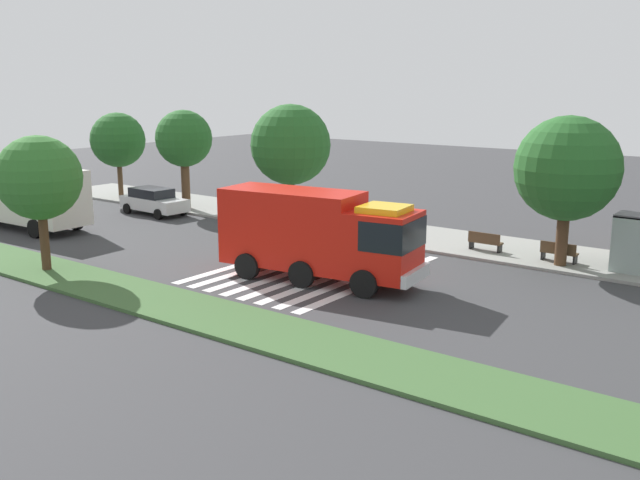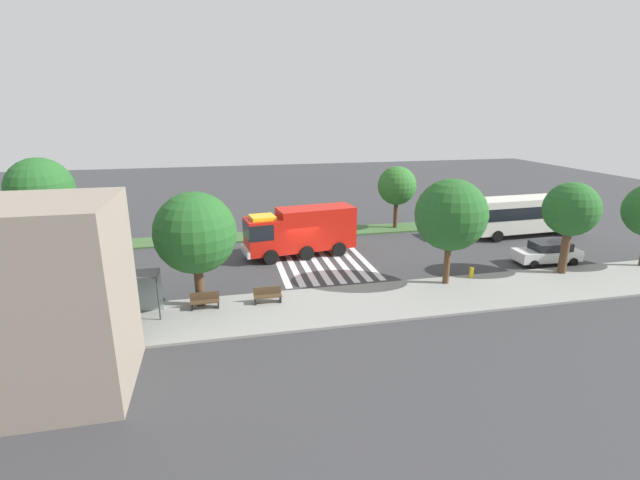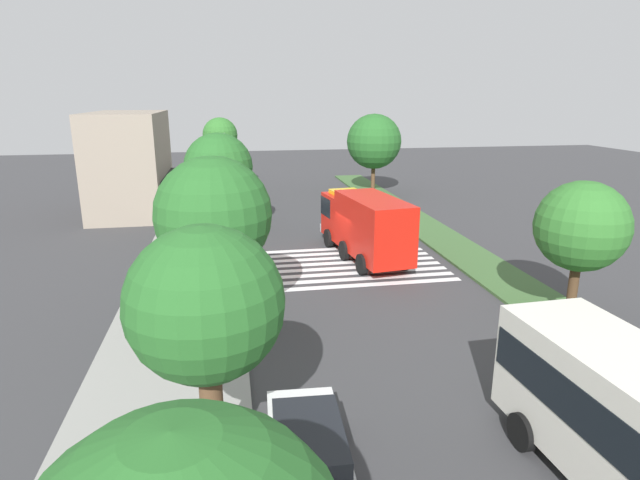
# 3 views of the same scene
# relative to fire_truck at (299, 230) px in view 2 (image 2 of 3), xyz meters

# --- Properties ---
(ground_plane) EXTENTS (120.00, 120.00, 0.00)m
(ground_plane) POSITION_rel_fire_truck_xyz_m (-0.17, 1.27, -2.04)
(ground_plane) COLOR #38383A
(sidewalk) EXTENTS (60.00, 5.29, 0.14)m
(sidewalk) POSITION_rel_fire_truck_xyz_m (-0.17, 9.68, -1.97)
(sidewalk) COLOR gray
(sidewalk) RESTS_ON ground_plane
(median_strip) EXTENTS (60.00, 3.00, 0.14)m
(median_strip) POSITION_rel_fire_truck_xyz_m (-0.17, -6.00, -1.97)
(median_strip) COLOR #3D6033
(median_strip) RESTS_ON ground_plane
(crosswalk) EXTENTS (6.75, 10.38, 0.01)m
(crosswalk) POSITION_rel_fire_truck_xyz_m (-1.38, 1.27, -2.03)
(crosswalk) COLOR silver
(crosswalk) RESTS_ON ground_plane
(fire_truck) EXTENTS (8.80, 3.58, 3.70)m
(fire_truck) POSITION_rel_fire_truck_xyz_m (0.00, 0.00, 0.00)
(fire_truck) COLOR red
(fire_truck) RESTS_ON ground_plane
(parked_car_west) EXTENTS (4.79, 2.23, 1.63)m
(parked_car_west) POSITION_rel_fire_truck_xyz_m (-17.37, 5.84, -1.19)
(parked_car_west) COLOR silver
(parked_car_west) RESTS_ON ground_plane
(transit_bus) EXTENTS (10.52, 3.22, 3.44)m
(transit_bus) POSITION_rel_fire_truck_xyz_m (-20.69, -1.33, 0.01)
(transit_bus) COLOR silver
(transit_bus) RESTS_ON ground_plane
(bus_stop_shelter) EXTENTS (3.50, 1.40, 2.46)m
(bus_stop_shelter) POSITION_rel_fire_truck_xyz_m (10.89, 8.56, -0.15)
(bus_stop_shelter) COLOR #4C4C51
(bus_stop_shelter) RESTS_ON sidewalk
(bench_near_shelter) EXTENTS (1.60, 0.50, 0.90)m
(bench_near_shelter) POSITION_rel_fire_truck_xyz_m (6.89, 8.55, -1.45)
(bench_near_shelter) COLOR #4C3823
(bench_near_shelter) RESTS_ON sidewalk
(bench_west_of_shelter) EXTENTS (1.60, 0.50, 0.90)m
(bench_west_of_shelter) POSITION_rel_fire_truck_xyz_m (3.36, 8.55, -1.45)
(bench_west_of_shelter) COLOR #4C3823
(bench_west_of_shelter) RESTS_ON sidewalk
(street_lamp) EXTENTS (0.36, 0.36, 5.94)m
(street_lamp) POSITION_rel_fire_truck_xyz_m (15.04, 7.63, 1.63)
(street_lamp) COLOR #2D2D30
(street_lamp) RESTS_ON sidewalk
(sidewalk_tree_west) EXTENTS (3.56, 3.56, 6.22)m
(sidewalk_tree_west) POSITION_rel_fire_truck_xyz_m (-16.83, 8.03, 2.48)
(sidewalk_tree_west) COLOR #513823
(sidewalk_tree_west) RESTS_ON sidewalk
(sidewalk_tree_center) EXTENTS (4.47, 4.47, 6.73)m
(sidewalk_tree_center) POSITION_rel_fire_truck_xyz_m (-8.16, 8.03, 2.58)
(sidewalk_tree_center) COLOR #513823
(sidewalk_tree_center) RESTS_ON sidewalk
(sidewalk_tree_east) EXTENTS (4.51, 4.51, 6.53)m
(sidewalk_tree_east) POSITION_rel_fire_truck_xyz_m (7.14, 8.03, 2.35)
(sidewalk_tree_east) COLOR #47301E
(sidewalk_tree_east) RESTS_ON sidewalk
(median_tree_far_west) EXTENTS (3.55, 3.55, 5.74)m
(median_tree_far_west) POSITION_rel_fire_truck_xyz_m (-10.31, -6.00, 2.05)
(median_tree_far_west) COLOR #47301E
(median_tree_far_west) RESTS_ON median_strip
(median_tree_west) EXTENTS (5.03, 5.03, 7.22)m
(median_tree_west) POSITION_rel_fire_truck_xyz_m (19.30, -6.00, 2.80)
(median_tree_west) COLOR #513823
(median_tree_west) RESTS_ON median_strip
(fire_hydrant) EXTENTS (0.28, 0.28, 0.70)m
(fire_hydrant) POSITION_rel_fire_truck_xyz_m (-10.28, 7.53, -1.55)
(fire_hydrant) COLOR gold
(fire_hydrant) RESTS_ON sidewalk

